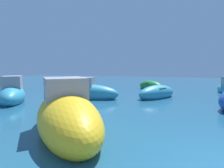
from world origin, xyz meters
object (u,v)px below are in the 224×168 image
(moored_boat_2, at_px, (67,116))
(moored_boat_5, at_px, (88,92))
(moored_boat_4, at_px, (157,93))
(moored_boat_1, at_px, (12,94))
(moored_boat_7, at_px, (151,86))
(moored_boat_3, at_px, (80,85))

(moored_boat_2, distance_m, moored_boat_5, 6.90)
(moored_boat_2, relative_size, moored_boat_4, 1.29)
(moored_boat_1, relative_size, moored_boat_7, 1.17)
(moored_boat_4, bearing_deg, moored_boat_2, 16.69)
(moored_boat_5, relative_size, moored_boat_7, 1.41)
(moored_boat_7, bearing_deg, moored_boat_1, 94.25)
(moored_boat_3, bearing_deg, moored_boat_2, 9.62)
(moored_boat_1, bearing_deg, moored_boat_5, 85.21)
(moored_boat_4, height_order, moored_boat_7, moored_boat_4)
(moored_boat_1, distance_m, moored_boat_7, 12.54)
(moored_boat_1, height_order, moored_boat_4, moored_boat_1)
(moored_boat_7, bearing_deg, moored_boat_5, 104.68)
(moored_boat_2, relative_size, moored_boat_5, 1.09)
(moored_boat_5, bearing_deg, moored_boat_1, -150.15)
(moored_boat_3, distance_m, moored_boat_4, 8.80)
(moored_boat_1, bearing_deg, moored_boat_2, 21.02)
(moored_boat_1, distance_m, moored_boat_2, 7.42)
(moored_boat_5, distance_m, moored_boat_7, 7.91)
(moored_boat_2, height_order, moored_boat_5, moored_boat_2)
(moored_boat_7, bearing_deg, moored_boat_2, 127.05)
(moored_boat_1, height_order, moored_boat_2, moored_boat_2)
(moored_boat_4, relative_size, moored_boat_5, 0.84)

